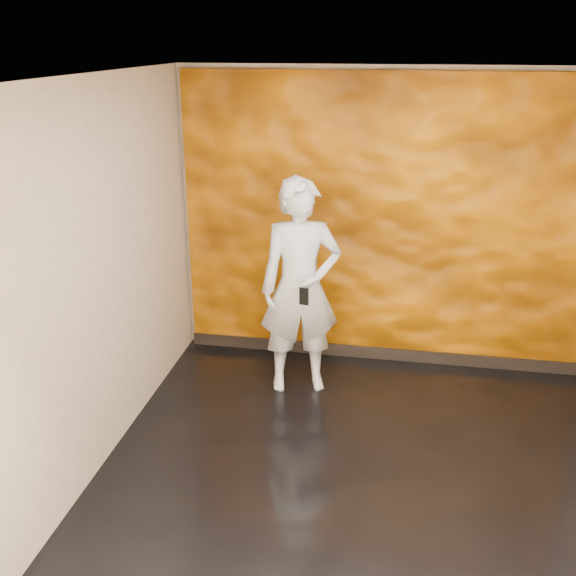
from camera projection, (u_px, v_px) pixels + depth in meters
The scene contains 5 objects.
room at pixel (379, 303), 4.19m from camera, with size 4.02×4.02×2.81m.
feature_wall at pixel (389, 225), 5.99m from camera, with size 3.90×0.06×2.75m, color orange.
baseboard at pixel (381, 353), 6.44m from camera, with size 3.90×0.04×0.12m, color black.
man at pixel (300, 288), 5.62m from camera, with size 0.71×0.46×1.94m, color #ABB0BD.
phone at pixel (304, 296), 5.31m from camera, with size 0.08×0.02×0.15m, color black.
Camera 1 is at (0.10, -3.91, 3.02)m, focal length 40.00 mm.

